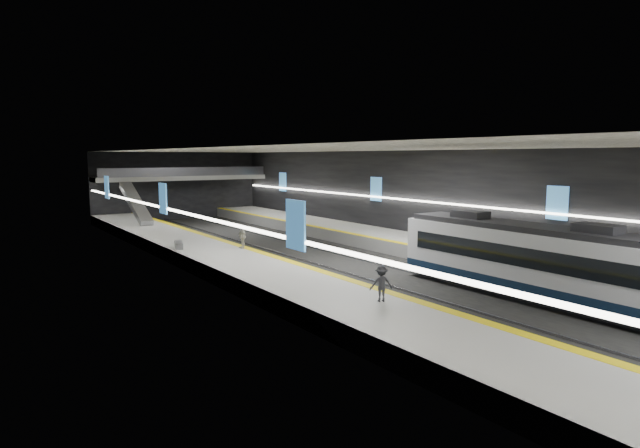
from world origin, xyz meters
TOP-DOWN VIEW (x-y plane):
  - ground at (0.00, 0.00)m, footprint 70.00×70.00m
  - ceiling at (0.00, 0.00)m, footprint 20.00×70.00m
  - wall_left at (-10.00, 0.00)m, footprint 0.04×70.00m
  - wall_right at (10.00, 0.00)m, footprint 0.04×70.00m
  - wall_back at (0.00, 35.00)m, footprint 20.00×0.04m
  - platform_left at (-7.50, 0.00)m, footprint 5.00×70.00m
  - tile_surface_left at (-7.50, 0.00)m, footprint 5.00×70.00m
  - tactile_strip_left at (-5.30, 0.00)m, footprint 0.60×70.00m
  - platform_right at (7.50, 0.00)m, footprint 5.00×70.00m
  - tile_surface_right at (7.50, 0.00)m, footprint 5.00×70.00m
  - tactile_strip_right at (5.30, 0.00)m, footprint 0.60×70.00m
  - rails at (-0.00, 0.00)m, footprint 6.52×70.00m
  - ad_posters at (-0.00, 1.00)m, footprint 19.94×53.50m
  - cove_light_left at (-9.80, 0.00)m, footprint 0.25×68.60m
  - cove_light_right at (9.80, 0.00)m, footprint 0.25×68.60m
  - mezzanine_bridge at (0.00, 32.93)m, footprint 20.00×3.00m
  - escalator at (-7.50, 26.00)m, footprint 1.20×7.50m
  - bench_left_far at (-9.27, 8.93)m, footprint 1.01×1.91m
  - bench_right_near at (9.50, -6.94)m, footprint 0.78×1.80m
  - bench_right_far at (9.50, 3.46)m, footprint 0.99×1.67m
  - passenger_right_a at (7.16, 0.86)m, footprint 0.68×0.82m
  - passenger_left_a at (-5.56, 6.29)m, footprint 0.41×0.97m
  - passenger_left_b at (-6.68, -10.01)m, footprint 1.21×0.98m

SIDE VIEW (x-z plane):
  - ground at x=0.00m, z-range 0.00..0.00m
  - rails at x=0.00m, z-range 0.00..0.12m
  - platform_left at x=-7.50m, z-range 0.00..1.00m
  - platform_right at x=7.50m, z-range 0.00..1.00m
  - tile_surface_left at x=-7.50m, z-range 1.00..1.02m
  - tile_surface_right at x=7.50m, z-range 1.00..1.02m
  - tactile_strip_left at x=-5.30m, z-range 1.01..1.03m
  - tactile_strip_right at x=5.30m, z-range 1.01..1.03m
  - bench_right_far at x=9.50m, z-range 1.00..1.39m
  - bench_right_near at x=9.50m, z-range 1.00..1.43m
  - bench_left_far at x=-9.27m, z-range 1.00..1.45m
  - passenger_left_b at x=-6.68m, z-range 1.00..2.63m
  - passenger_left_a at x=-5.56m, z-range 1.00..2.66m
  - passenger_right_a at x=7.16m, z-range 1.00..2.93m
  - escalator at x=-7.50m, z-range 0.94..4.86m
  - cove_light_left at x=-9.80m, z-range 3.74..3.86m
  - cove_light_right at x=9.80m, z-range 3.74..3.86m
  - wall_left at x=-10.00m, z-range 0.00..8.00m
  - wall_right at x=10.00m, z-range 0.00..8.00m
  - wall_back at x=0.00m, z-range 0.00..8.00m
  - ad_posters at x=0.00m, z-range 3.40..5.60m
  - mezzanine_bridge at x=0.00m, z-range 4.29..5.79m
  - ceiling at x=0.00m, z-range 7.98..8.02m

